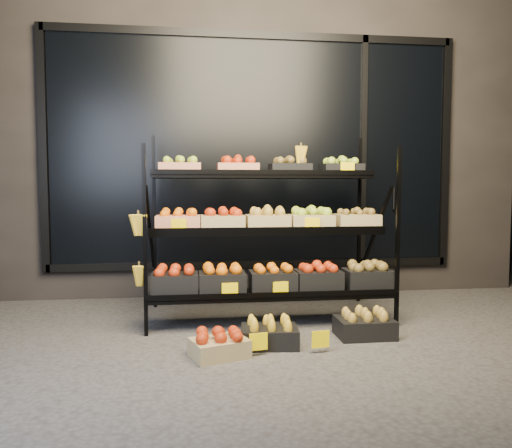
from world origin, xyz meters
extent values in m
plane|color=#514F4C|center=(0.00, 0.00, 0.00)|extent=(24.00, 24.00, 0.00)
cube|color=#2D2826|center=(0.00, 2.60, 1.75)|extent=(6.00, 2.00, 3.50)
cube|color=black|center=(0.00, 1.58, 1.55)|extent=(4.20, 0.04, 2.40)
cube|color=black|center=(0.00, 1.56, 0.34)|extent=(4.30, 0.06, 0.08)
cube|color=black|center=(0.00, 1.56, 2.76)|extent=(4.30, 0.06, 0.08)
cube|color=black|center=(-2.15, 1.56, 1.55)|extent=(0.08, 0.06, 2.50)
cube|color=black|center=(2.15, 1.56, 1.55)|extent=(0.08, 0.06, 2.50)
cube|color=black|center=(1.20, 1.56, 1.55)|extent=(0.06, 0.06, 2.50)
cylinder|color=black|center=(1.55, 1.53, 1.05)|extent=(0.02, 0.02, 0.25)
cube|color=black|center=(-1.02, 0.18, 0.75)|extent=(0.03, 0.03, 1.50)
cube|color=black|center=(1.02, 0.18, 0.75)|extent=(0.03, 0.03, 1.50)
cube|color=black|center=(-1.02, 1.15, 0.83)|extent=(0.03, 0.03, 1.66)
cube|color=black|center=(1.02, 1.15, 0.83)|extent=(0.03, 0.03, 1.66)
cube|color=black|center=(0.00, 0.35, 0.27)|extent=(2.05, 0.42, 0.03)
cube|color=black|center=(0.00, 0.15, 0.30)|extent=(2.05, 0.02, 0.05)
cube|color=black|center=(0.00, 0.65, 0.77)|extent=(2.05, 0.40, 0.03)
cube|color=black|center=(0.00, 0.46, 0.80)|extent=(2.05, 0.02, 0.05)
cube|color=black|center=(0.00, 0.95, 1.27)|extent=(2.05, 0.40, 0.03)
cube|color=black|center=(0.00, 0.76, 1.30)|extent=(2.05, 0.02, 0.05)
cube|color=tan|center=(-0.77, 0.95, 1.33)|extent=(0.38, 0.28, 0.11)
ellipsoid|color=#A8CA32|center=(-0.77, 0.95, 1.42)|extent=(0.32, 0.24, 0.07)
cube|color=tan|center=(-0.23, 0.95, 1.33)|extent=(0.38, 0.28, 0.11)
ellipsoid|color=red|center=(-0.23, 0.95, 1.42)|extent=(0.32, 0.24, 0.07)
cube|color=black|center=(0.27, 0.95, 1.33)|extent=(0.38, 0.28, 0.11)
ellipsoid|color=brown|center=(0.27, 0.95, 1.42)|extent=(0.32, 0.24, 0.07)
cube|color=black|center=(0.77, 0.95, 1.33)|extent=(0.38, 0.28, 0.11)
ellipsoid|color=#A8CA32|center=(0.77, 0.95, 1.42)|extent=(0.32, 0.24, 0.07)
cube|color=tan|center=(-0.78, 0.65, 0.85)|extent=(0.38, 0.28, 0.14)
ellipsoid|color=orange|center=(-0.78, 0.65, 0.95)|extent=(0.32, 0.24, 0.07)
cube|color=tan|center=(-0.40, 0.65, 0.85)|extent=(0.38, 0.28, 0.14)
ellipsoid|color=red|center=(-0.40, 0.65, 0.95)|extent=(0.32, 0.24, 0.07)
cube|color=tan|center=(0.01, 0.65, 0.85)|extent=(0.38, 0.28, 0.14)
ellipsoid|color=#B89034|center=(0.01, 0.65, 0.95)|extent=(0.32, 0.24, 0.07)
cube|color=tan|center=(0.40, 0.65, 0.85)|extent=(0.38, 0.28, 0.14)
ellipsoid|color=#A8CA32|center=(0.40, 0.65, 0.95)|extent=(0.32, 0.24, 0.07)
cube|color=tan|center=(0.83, 0.65, 0.85)|extent=(0.38, 0.28, 0.14)
ellipsoid|color=brown|center=(0.83, 0.65, 0.95)|extent=(0.32, 0.24, 0.07)
cube|color=black|center=(-0.81, 0.35, 0.37)|extent=(0.38, 0.28, 0.18)
ellipsoid|color=red|center=(-0.81, 0.35, 0.49)|extent=(0.32, 0.24, 0.07)
cube|color=black|center=(-0.42, 0.35, 0.37)|extent=(0.38, 0.28, 0.18)
ellipsoid|color=orange|center=(-0.42, 0.35, 0.49)|extent=(0.32, 0.24, 0.07)
cube|color=black|center=(0.01, 0.35, 0.37)|extent=(0.38, 0.28, 0.18)
ellipsoid|color=orange|center=(0.01, 0.35, 0.49)|extent=(0.32, 0.24, 0.07)
cube|color=black|center=(0.40, 0.35, 0.37)|extent=(0.38, 0.28, 0.18)
ellipsoid|color=red|center=(0.40, 0.35, 0.49)|extent=(0.32, 0.24, 0.07)
cube|color=black|center=(0.83, 0.35, 0.37)|extent=(0.38, 0.28, 0.18)
ellipsoid|color=brown|center=(0.83, 0.35, 0.49)|extent=(0.32, 0.24, 0.07)
ellipsoid|color=yellow|center=(-1.07, 0.20, 0.96)|extent=(0.14, 0.08, 0.22)
ellipsoid|color=yellow|center=(-1.07, 0.20, 0.56)|extent=(0.14, 0.08, 0.22)
ellipsoid|color=yellow|center=(0.35, 0.85, 1.56)|extent=(0.14, 0.08, 0.22)
cube|color=#FFD800|center=(-0.77, 0.50, 0.84)|extent=(0.13, 0.01, 0.12)
cube|color=#FFD800|center=(0.38, 0.50, 0.84)|extent=(0.13, 0.01, 0.12)
cube|color=#FFD800|center=(0.78, 0.80, 1.34)|extent=(0.13, 0.01, 0.12)
cube|color=#FFD800|center=(-0.37, 0.20, 0.34)|extent=(0.13, 0.01, 0.12)
cube|color=#FFD800|center=(0.05, 0.20, 0.34)|extent=(0.13, 0.01, 0.12)
cube|color=#FFD800|center=(-0.21, -0.40, 0.06)|extent=(0.13, 0.01, 0.12)
cube|color=#FFD800|center=(0.23, -0.40, 0.06)|extent=(0.13, 0.01, 0.12)
cube|color=tan|center=(-0.48, -0.39, 0.06)|extent=(0.44, 0.38, 0.13)
ellipsoid|color=red|center=(-0.48, -0.39, 0.16)|extent=(0.37, 0.32, 0.07)
cube|color=black|center=(-0.10, -0.19, 0.07)|extent=(0.43, 0.33, 0.14)
ellipsoid|color=yellow|center=(-0.10, -0.19, 0.17)|extent=(0.36, 0.28, 0.07)
cube|color=black|center=(0.66, -0.06, 0.07)|extent=(0.43, 0.32, 0.15)
ellipsoid|color=#B89034|center=(0.66, -0.06, 0.18)|extent=(0.36, 0.27, 0.07)
camera|label=1|loc=(-0.65, -3.74, 1.15)|focal=35.00mm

